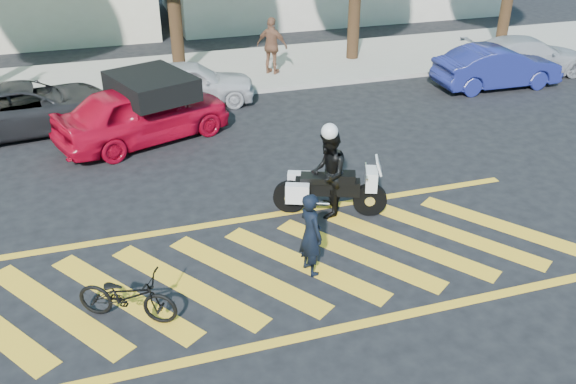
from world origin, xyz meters
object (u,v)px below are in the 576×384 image
object	(u,v)px
parked_mid_right	(189,83)
parked_mid_left	(29,107)
red_convertible	(143,113)
parked_far_right	(527,56)
parked_right	(497,67)
officer_moto	(328,174)
police_motorcycle	(328,189)
bicycle	(127,296)
officer_bike	(311,234)

from	to	relation	value
parked_mid_right	parked_mid_left	bearing A→B (deg)	104.67
red_convertible	parked_far_right	bearing A→B (deg)	-102.29
parked_mid_left	parked_mid_right	distance (m)	4.64
parked_right	parked_mid_left	bearing A→B (deg)	88.70
officer_moto	red_convertible	world-z (taller)	officer_moto
parked_mid_right	parked_far_right	xyz separation A→B (m)	(11.84, -0.46, -0.03)
police_motorcycle	parked_far_right	world-z (taller)	parked_far_right
red_convertible	parked_right	bearing A→B (deg)	-105.53
bicycle	red_convertible	size ratio (longest dim) A/B	0.37
bicycle	officer_bike	bearing A→B (deg)	-55.54
bicycle	red_convertible	world-z (taller)	red_convertible
officer_bike	parked_right	bearing A→B (deg)	-61.90
officer_moto	parked_mid_right	size ratio (longest dim) A/B	0.48
bicycle	parked_far_right	distance (m)	17.22
officer_bike	parked_mid_right	distance (m)	9.48
officer_moto	parked_mid_left	size ratio (longest dim) A/B	0.39
parked_mid_right	parked_right	distance (m)	10.10
officer_moto	parked_far_right	size ratio (longest dim) A/B	0.42
parked_mid_left	parked_mid_right	size ratio (longest dim) A/B	1.22
officer_bike	parked_mid_left	bearing A→B (deg)	18.40
red_convertible	parked_right	world-z (taller)	red_convertible
police_motorcycle	officer_moto	size ratio (longest dim) A/B	1.21
officer_moto	parked_mid_right	bearing A→B (deg)	-145.65
police_motorcycle	parked_mid_left	bearing A→B (deg)	154.59
officer_bike	parked_mid_left	xyz separation A→B (m)	(-5.22, 8.68, -0.13)
police_motorcycle	parked_right	size ratio (longest dim) A/B	0.55
parked_mid_left	parked_far_right	world-z (taller)	parked_mid_left
bicycle	officer_moto	xyz separation A→B (m)	(4.31, 2.23, 0.50)
officer_bike	parked_right	size ratio (longest dim) A/B	0.39
parked_right	red_convertible	bearing A→B (deg)	96.26
officer_moto	red_convertible	xyz separation A→B (m)	(-3.30, 5.14, -0.16)
red_convertible	parked_far_right	xyz separation A→B (m)	(13.46, 1.97, -0.14)
parked_right	parked_far_right	xyz separation A→B (m)	(1.84, 0.94, -0.03)
officer_bike	parked_mid_right	size ratio (longest dim) A/B	0.40
red_convertible	parked_mid_right	world-z (taller)	red_convertible
officer_bike	officer_moto	size ratio (longest dim) A/B	0.85
parked_far_right	parked_right	bearing A→B (deg)	122.70
officer_moto	parked_mid_left	bearing A→B (deg)	-115.55
officer_moto	officer_bike	bearing A→B (deg)	-7.09
bicycle	parked_far_right	bearing A→B (deg)	-28.74
police_motorcycle	parked_right	xyz separation A→B (m)	(8.30, 6.16, 0.11)
officer_bike	bicycle	world-z (taller)	officer_bike
officer_moto	parked_mid_right	distance (m)	7.76
officer_bike	police_motorcycle	bearing A→B (deg)	-41.78
police_motorcycle	officer_moto	xyz separation A→B (m)	(-0.02, -0.01, 0.37)
bicycle	parked_right	xyz separation A→B (m)	(12.63, 8.40, 0.24)
parked_mid_right	officer_moto	bearing A→B (deg)	-162.40
officer_bike	parked_far_right	xyz separation A→B (m)	(11.20, 8.99, -0.15)
officer_bike	red_convertible	distance (m)	7.37
officer_moto	parked_mid_right	world-z (taller)	officer_moto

